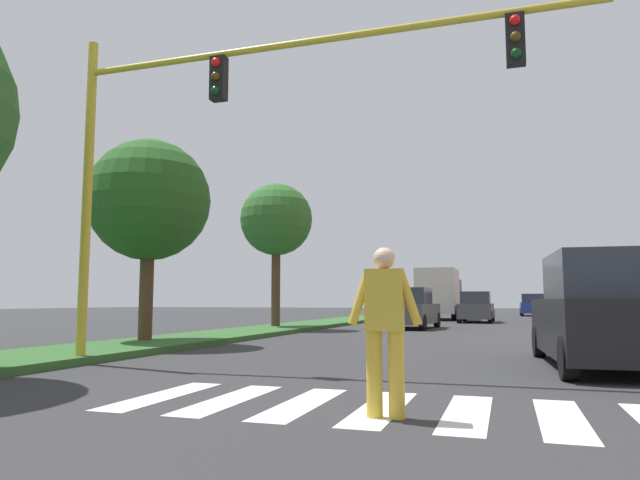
{
  "coord_description": "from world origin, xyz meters",
  "views": [
    {
      "loc": [
        0.88,
        1.79,
        1.15
      ],
      "look_at": [
        -3.34,
        14.86,
        2.6
      ],
      "focal_mm": 32.43,
      "sensor_mm": 36.0,
      "label": 1
    }
  ],
  "objects_px": {
    "pedestrian_performer": "(385,323)",
    "sedan_midblock": "(411,310)",
    "truck_box_delivery": "(439,293)",
    "tree_mid": "(149,201)",
    "tree_far": "(276,220)",
    "traffic_light_gantry": "(217,118)",
    "sedan_distant": "(476,308)",
    "suv_crossing": "(604,314)",
    "sedan_far_horizon": "(533,306)"
  },
  "relations": [
    {
      "from": "pedestrian_performer",
      "to": "sedan_midblock",
      "type": "bearing_deg",
      "value": 98.17
    },
    {
      "from": "truck_box_delivery",
      "to": "tree_mid",
      "type": "bearing_deg",
      "value": -101.75
    },
    {
      "from": "tree_far",
      "to": "traffic_light_gantry",
      "type": "height_order",
      "value": "traffic_light_gantry"
    },
    {
      "from": "tree_far",
      "to": "traffic_light_gantry",
      "type": "bearing_deg",
      "value": -72.22
    },
    {
      "from": "traffic_light_gantry",
      "to": "sedan_distant",
      "type": "bearing_deg",
      "value": 82.39
    },
    {
      "from": "traffic_light_gantry",
      "to": "truck_box_delivery",
      "type": "relative_size",
      "value": 1.49
    },
    {
      "from": "tree_far",
      "to": "pedestrian_performer",
      "type": "distance_m",
      "value": 18.25
    },
    {
      "from": "suv_crossing",
      "to": "sedan_midblock",
      "type": "distance_m",
      "value": 14.45
    },
    {
      "from": "sedan_distant",
      "to": "sedan_midblock",
      "type": "bearing_deg",
      "value": -105.13
    },
    {
      "from": "tree_mid",
      "to": "sedan_midblock",
      "type": "bearing_deg",
      "value": 65.64
    },
    {
      "from": "traffic_light_gantry",
      "to": "pedestrian_performer",
      "type": "height_order",
      "value": "traffic_light_gantry"
    },
    {
      "from": "traffic_light_gantry",
      "to": "sedan_far_horizon",
      "type": "bearing_deg",
      "value": 80.39
    },
    {
      "from": "tree_mid",
      "to": "sedan_distant",
      "type": "relative_size",
      "value": 1.24
    },
    {
      "from": "suv_crossing",
      "to": "sedan_midblock",
      "type": "height_order",
      "value": "suv_crossing"
    },
    {
      "from": "suv_crossing",
      "to": "sedan_distant",
      "type": "bearing_deg",
      "value": 98.35
    },
    {
      "from": "suv_crossing",
      "to": "sedan_far_horizon",
      "type": "distance_m",
      "value": 37.49
    },
    {
      "from": "tree_mid",
      "to": "suv_crossing",
      "type": "bearing_deg",
      "value": -10.82
    },
    {
      "from": "pedestrian_performer",
      "to": "sedan_distant",
      "type": "relative_size",
      "value": 0.4
    },
    {
      "from": "traffic_light_gantry",
      "to": "suv_crossing",
      "type": "relative_size",
      "value": 1.96
    },
    {
      "from": "pedestrian_performer",
      "to": "sedan_far_horizon",
      "type": "height_order",
      "value": "sedan_far_horizon"
    },
    {
      "from": "pedestrian_performer",
      "to": "truck_box_delivery",
      "type": "distance_m",
      "value": 31.35
    },
    {
      "from": "traffic_light_gantry",
      "to": "truck_box_delivery",
      "type": "xyz_separation_m",
      "value": [
        0.76,
        28.06,
        -2.74
      ]
    },
    {
      "from": "tree_mid",
      "to": "traffic_light_gantry",
      "type": "height_order",
      "value": "traffic_light_gantry"
    },
    {
      "from": "traffic_light_gantry",
      "to": "sedan_midblock",
      "type": "distance_m",
      "value": 15.94
    },
    {
      "from": "sedan_midblock",
      "to": "sedan_far_horizon",
      "type": "height_order",
      "value": "sedan_far_horizon"
    },
    {
      "from": "sedan_far_horizon",
      "to": "pedestrian_performer",
      "type": "bearing_deg",
      "value": -94.13
    },
    {
      "from": "tree_mid",
      "to": "traffic_light_gantry",
      "type": "bearing_deg",
      "value": -44.56
    },
    {
      "from": "sedan_midblock",
      "to": "traffic_light_gantry",
      "type": "bearing_deg",
      "value": -93.45
    },
    {
      "from": "tree_far",
      "to": "sedan_far_horizon",
      "type": "bearing_deg",
      "value": 67.81
    },
    {
      "from": "tree_far",
      "to": "pedestrian_performer",
      "type": "xyz_separation_m",
      "value": [
        7.78,
        -16.13,
        -3.52
      ]
    },
    {
      "from": "tree_far",
      "to": "traffic_light_gantry",
      "type": "xyz_separation_m",
      "value": [
        4.16,
        -12.98,
        -0.08
      ]
    },
    {
      "from": "suv_crossing",
      "to": "truck_box_delivery",
      "type": "distance_m",
      "value": 26.55
    },
    {
      "from": "tree_far",
      "to": "traffic_light_gantry",
      "type": "relative_size",
      "value": 0.63
    },
    {
      "from": "sedan_midblock",
      "to": "truck_box_delivery",
      "type": "height_order",
      "value": "truck_box_delivery"
    },
    {
      "from": "pedestrian_performer",
      "to": "sedan_midblock",
      "type": "distance_m",
      "value": 18.85
    },
    {
      "from": "sedan_far_horizon",
      "to": "truck_box_delivery",
      "type": "distance_m",
      "value": 13.02
    },
    {
      "from": "suv_crossing",
      "to": "sedan_midblock",
      "type": "xyz_separation_m",
      "value": [
        -5.44,
        13.38,
        -0.14
      ]
    },
    {
      "from": "traffic_light_gantry",
      "to": "sedan_distant",
      "type": "xyz_separation_m",
      "value": [
        3.18,
        23.83,
        -3.6
      ]
    },
    {
      "from": "tree_far",
      "to": "pedestrian_performer",
      "type": "bearing_deg",
      "value": -64.27
    },
    {
      "from": "suv_crossing",
      "to": "pedestrian_performer",
      "type": "bearing_deg",
      "value": -117.59
    },
    {
      "from": "tree_mid",
      "to": "sedan_far_horizon",
      "type": "xyz_separation_m",
      "value": [
        10.92,
        35.47,
        -3.01
      ]
    },
    {
      "from": "tree_mid",
      "to": "sedan_midblock",
      "type": "relative_size",
      "value": 1.26
    },
    {
      "from": "tree_far",
      "to": "sedan_far_horizon",
      "type": "relative_size",
      "value": 1.28
    },
    {
      "from": "tree_mid",
      "to": "pedestrian_performer",
      "type": "bearing_deg",
      "value": -43.01
    },
    {
      "from": "sedan_midblock",
      "to": "sedan_distant",
      "type": "relative_size",
      "value": 0.99
    },
    {
      "from": "traffic_light_gantry",
      "to": "sedan_midblock",
      "type": "xyz_separation_m",
      "value": [
        0.93,
        15.51,
        -3.59
      ]
    },
    {
      "from": "traffic_light_gantry",
      "to": "suv_crossing",
      "type": "height_order",
      "value": "traffic_light_gantry"
    },
    {
      "from": "truck_box_delivery",
      "to": "tree_far",
      "type": "bearing_deg",
      "value": -108.08
    },
    {
      "from": "sedan_distant",
      "to": "sedan_far_horizon",
      "type": "relative_size",
      "value": 0.94
    },
    {
      "from": "traffic_light_gantry",
      "to": "sedan_distant",
      "type": "height_order",
      "value": "traffic_light_gantry"
    }
  ]
}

